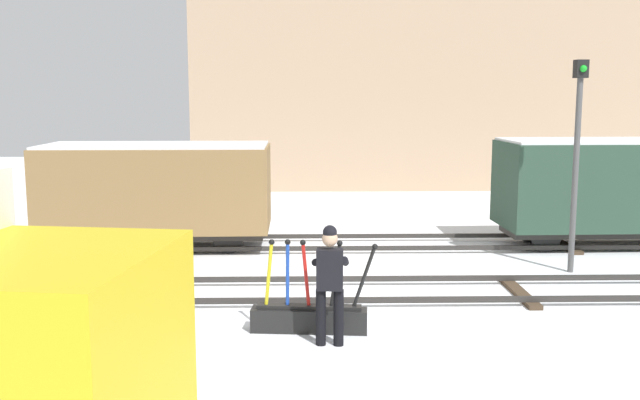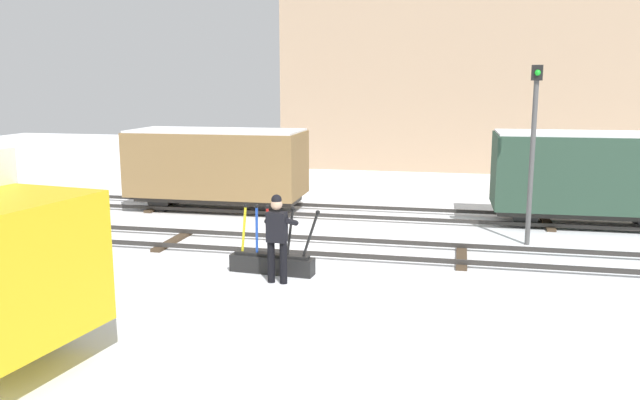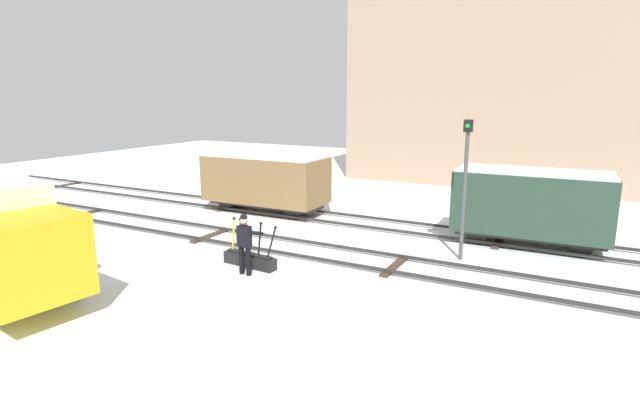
# 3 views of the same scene
# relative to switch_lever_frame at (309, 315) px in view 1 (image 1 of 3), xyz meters

# --- Properties ---
(ground_plane) EXTENTS (60.00, 60.00, 0.00)m
(ground_plane) POSITION_rel_switch_lever_frame_xyz_m (0.36, 1.95, -0.25)
(ground_plane) COLOR white
(track_main_line) EXTENTS (44.00, 1.94, 0.18)m
(track_main_line) POSITION_rel_switch_lever_frame_xyz_m (0.36, 1.95, -0.15)
(track_main_line) COLOR #2D2B28
(track_main_line) RESTS_ON ground_plane
(track_siding_near) EXTENTS (44.00, 1.94, 0.18)m
(track_siding_near) POSITION_rel_switch_lever_frame_xyz_m (0.36, 6.15, -0.14)
(track_siding_near) COLOR #2D2B28
(track_siding_near) RESTS_ON ground_plane
(switch_lever_frame) EXTENTS (1.96, 0.52, 1.45)m
(switch_lever_frame) POSITION_rel_switch_lever_frame_xyz_m (0.00, 0.00, 0.00)
(switch_lever_frame) COLOR black
(switch_lever_frame) RESTS_ON ground_plane
(rail_worker) EXTENTS (0.58, 0.72, 1.79)m
(rail_worker) POSITION_rel_switch_lever_frame_xyz_m (0.30, -0.60, 0.76)
(rail_worker) COLOR black
(rail_worker) RESTS_ON ground_plane
(signal_post) EXTENTS (0.24, 0.32, 4.34)m
(signal_post) POSITION_rel_switch_lever_frame_xyz_m (5.45, 3.62, 2.37)
(signal_post) COLOR #4C4C4C
(signal_post) RESTS_ON ground_plane
(apartment_building) EXTENTS (17.88, 6.02, 12.56)m
(apartment_building) POSITION_rel_switch_lever_frame_xyz_m (4.40, 19.09, 6.03)
(apartment_building) COLOR tan
(apartment_building) RESTS_ON ground_plane
(freight_car_far_end) EXTENTS (5.32, 2.36, 2.50)m
(freight_car_far_end) POSITION_rel_switch_lever_frame_xyz_m (-3.57, 6.15, 1.18)
(freight_car_far_end) COLOR #2D2B28
(freight_car_far_end) RESTS_ON ground_plane
(freight_car_near_switch) EXTENTS (4.99, 2.26, 2.59)m
(freight_car_near_switch) POSITION_rel_switch_lever_frame_xyz_m (7.15, 6.15, 1.22)
(freight_car_near_switch) COLOR #2D2B28
(freight_car_near_switch) RESTS_ON ground_plane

